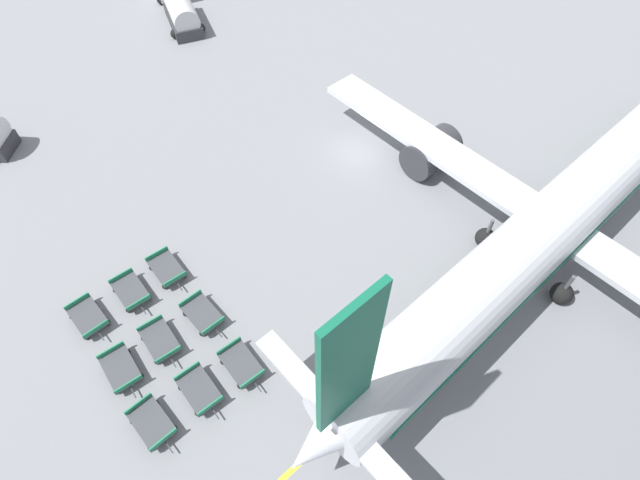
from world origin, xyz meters
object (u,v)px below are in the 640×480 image
at_px(baggage_dolly_row_near_col_c, 152,423).
at_px(baggage_dolly_row_near_col_a, 88,317).
at_px(baggage_dolly_row_mid_a_col_b, 160,341).
at_px(baggage_dolly_row_mid_b_col_a, 167,269).
at_px(baggage_dolly_row_mid_a_col_c, 199,390).
at_px(baggage_dolly_row_mid_b_col_c, 241,364).
at_px(fuel_tanker_primary, 179,7).
at_px(baggage_dolly_row_mid_b_col_b, 203,314).
at_px(baggage_dolly_row_near_col_b, 121,369).
at_px(baggage_dolly_row_mid_a_col_a, 131,291).
at_px(airplane, 568,210).

bearing_deg(baggage_dolly_row_near_col_c, baggage_dolly_row_near_col_a, -179.09).
bearing_deg(baggage_dolly_row_mid_a_col_b, baggage_dolly_row_mid_b_col_a, 147.75).
relative_size(baggage_dolly_row_mid_a_col_b, baggage_dolly_row_mid_a_col_c, 1.01).
distance_m(baggage_dolly_row_mid_b_col_a, baggage_dolly_row_mid_b_col_c, 8.23).
height_order(fuel_tanker_primary, baggage_dolly_row_mid_b_col_a, fuel_tanker_primary).
xyz_separation_m(baggage_dolly_row_mid_b_col_b, baggage_dolly_row_mid_b_col_c, (4.04, 0.09, 0.00)).
distance_m(fuel_tanker_primary, baggage_dolly_row_mid_a_col_b, 35.36).
xyz_separation_m(baggage_dolly_row_near_col_b, baggage_dolly_row_mid_a_col_c, (3.71, 2.78, 0.00)).
height_order(baggage_dolly_row_mid_a_col_b, baggage_dolly_row_mid_b_col_a, same).
bearing_deg(baggage_dolly_row_mid_b_col_c, baggage_dolly_row_mid_b_col_a, -178.51).
relative_size(baggage_dolly_row_near_col_a, baggage_dolly_row_mid_a_col_a, 1.01).
xyz_separation_m(baggage_dolly_row_near_col_c, baggage_dolly_row_mid_a_col_a, (-7.94, 2.62, 0.00)).
bearing_deg(baggage_dolly_row_mid_a_col_c, baggage_dolly_row_mid_a_col_b, -175.63).
relative_size(baggage_dolly_row_mid_a_col_a, baggage_dolly_row_mid_a_col_b, 0.99).
height_order(baggage_dolly_row_near_col_b, baggage_dolly_row_mid_b_col_c, same).
xyz_separation_m(fuel_tanker_primary, baggage_dolly_row_mid_b_col_c, (34.42, -15.26, -0.85)).
height_order(baggage_dolly_row_near_col_a, baggage_dolly_row_mid_a_col_b, same).
bearing_deg(baggage_dolly_row_mid_b_col_a, airplane, 57.37).
xyz_separation_m(baggage_dolly_row_mid_a_col_b, baggage_dolly_row_mid_a_col_c, (3.89, 0.30, 0.00)).
distance_m(baggage_dolly_row_mid_a_col_a, baggage_dolly_row_mid_b_col_a, 2.50).
height_order(baggage_dolly_row_near_col_b, baggage_dolly_row_near_col_c, same).
relative_size(baggage_dolly_row_near_col_c, baggage_dolly_row_mid_a_col_a, 1.01).
relative_size(baggage_dolly_row_near_col_b, baggage_dolly_row_near_col_c, 0.99).
bearing_deg(baggage_dolly_row_mid_a_col_b, baggage_dolly_row_near_col_b, -85.76).
relative_size(baggage_dolly_row_near_col_a, baggage_dolly_row_mid_b_col_a, 1.01).
distance_m(baggage_dolly_row_mid_a_col_c, baggage_dolly_row_mid_b_col_b, 4.60).
xyz_separation_m(airplane, baggage_dolly_row_mid_b_col_a, (-13.47, -21.05, -2.75)).
xyz_separation_m(airplane, fuel_tanker_primary, (-39.67, -5.58, -1.90)).
xyz_separation_m(fuel_tanker_primary, baggage_dolly_row_mid_a_col_a, (26.31, -17.97, -0.85)).
distance_m(baggage_dolly_row_near_col_c, baggage_dolly_row_mid_a_col_b, 4.62).
height_order(baggage_dolly_row_mid_a_col_a, baggage_dolly_row_mid_a_col_b, same).
height_order(baggage_dolly_row_near_col_b, baggage_dolly_row_mid_a_col_b, same).
xyz_separation_m(baggage_dolly_row_mid_a_col_b, baggage_dolly_row_mid_b_col_a, (-4.17, 2.63, 0.00)).
distance_m(baggage_dolly_row_near_col_b, baggage_dolly_row_mid_a_col_a, 4.98).
distance_m(baggage_dolly_row_mid_a_col_a, baggage_dolly_row_mid_a_col_c, 7.94).
relative_size(baggage_dolly_row_near_col_a, baggage_dolly_row_mid_a_col_b, 1.01).
xyz_separation_m(baggage_dolly_row_near_col_c, baggage_dolly_row_mid_b_col_c, (0.16, 5.33, 0.00)).
bearing_deg(baggage_dolly_row_mid_b_col_a, fuel_tanker_primary, 149.43).
relative_size(airplane, fuel_tanker_primary, 4.52).
distance_m(baggage_dolly_row_near_col_b, baggage_dolly_row_mid_b_col_a, 6.72).
relative_size(airplane, baggage_dolly_row_near_col_b, 13.94).
xyz_separation_m(baggage_dolly_row_mid_a_col_b, baggage_dolly_row_mid_b_col_b, (0.01, 2.76, 0.00)).
xyz_separation_m(baggage_dolly_row_mid_a_col_c, baggage_dolly_row_mid_b_col_b, (-3.88, 2.46, 0.00)).
bearing_deg(baggage_dolly_row_mid_b_col_b, baggage_dolly_row_mid_a_col_c, -32.39).
relative_size(baggage_dolly_row_near_col_a, baggage_dolly_row_near_col_c, 1.00).
relative_size(baggage_dolly_row_mid_b_col_a, baggage_dolly_row_mid_b_col_c, 1.00).
relative_size(fuel_tanker_primary, baggage_dolly_row_near_col_a, 3.06).
bearing_deg(baggage_dolly_row_near_col_a, airplane, 63.21).
bearing_deg(baggage_dolly_row_mid_a_col_a, airplane, 60.44).
bearing_deg(baggage_dolly_row_mid_b_col_b, airplane, 66.05).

